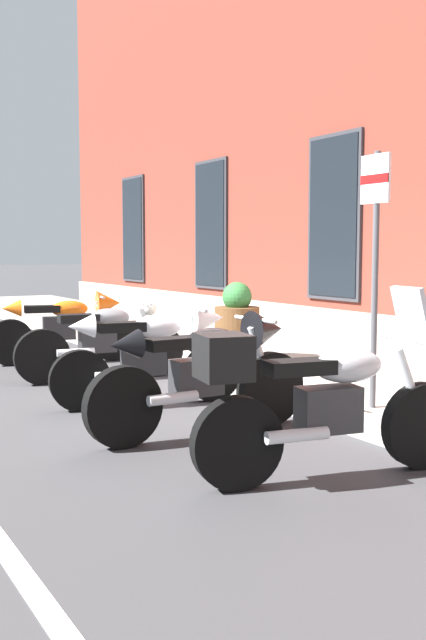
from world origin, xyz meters
The scene contains 9 objects.
ground_plane centered at (0.00, 0.00, 0.00)m, with size 140.00×140.00×0.00m, color #38383A.
sidewalk centered at (0.00, 1.53, 0.07)m, with size 32.40×3.06×0.14m, color gray.
motorcycle_orange_sport centered at (-3.09, -0.78, 0.56)m, with size 0.69×2.06×1.02m.
motorcycle_grey_naked centered at (-1.54, -0.86, 0.48)m, with size 0.62×2.12×0.96m.
motorcycle_white_sport centered at (0.10, -0.92, 0.58)m, with size 0.65×2.02×1.07m.
motorcycle_black_sport centered at (1.41, -1.02, 0.58)m, with size 0.62×2.17×1.07m.
motorcycle_silver_touring centered at (2.90, -0.99, 0.56)m, with size 0.76×2.10×1.35m.
parking_sign centered at (1.78, 0.52, 1.67)m, with size 0.36×0.07×2.36m.
barrel_planter centered at (-1.51, 1.07, 0.58)m, with size 0.64×0.64×1.04m.
Camera 1 is at (6.83, -4.11, 1.61)m, focal length 40.75 mm.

